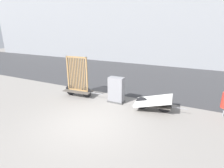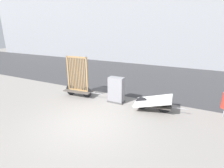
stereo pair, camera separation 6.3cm
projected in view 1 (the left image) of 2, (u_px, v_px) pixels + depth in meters
The scene contains 5 objects.
ground_plane at pixel (88, 123), 7.03m from camera, with size 60.00×60.00×0.00m, color gray.
road_strip at pixel (143, 76), 13.98m from camera, with size 56.00×9.39×0.01m.
bike_cart_with_bedframe at pixel (78, 83), 9.61m from camera, with size 2.31×0.81×2.24m.
bike_cart_with_mattress at pixel (153, 102), 7.99m from camera, with size 2.36×1.22×0.76m.
utility_cabinet at pixel (116, 91), 8.89m from camera, with size 0.83×0.47×1.32m.
Camera 1 is at (3.58, -5.18, 3.65)m, focal length 28.00 mm.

